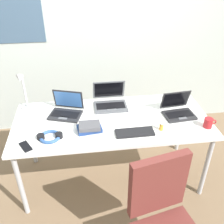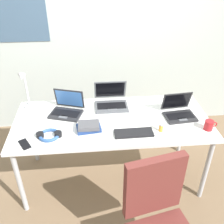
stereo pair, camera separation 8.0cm
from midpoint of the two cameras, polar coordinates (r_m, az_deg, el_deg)
ground_plane at (r=2.88m, az=0.82°, el=-13.89°), size 12.00×12.00×0.00m
wall_back at (r=3.17m, az=-1.19°, el=18.28°), size 6.00×0.13×2.60m
desk at (r=2.43m, az=0.94°, el=-2.73°), size 1.80×0.80×0.74m
desk_lamp at (r=2.59m, az=-17.67°, el=4.60°), size 0.12×0.18×0.40m
laptop_by_keyboard at (r=2.51m, az=15.42°, el=0.05°), size 0.30×0.27×0.21m
laptop_mid_desk at (r=2.58m, az=0.69°, el=2.38°), size 0.32×0.29×0.23m
laptop_front_right at (r=2.49m, az=-9.00°, el=0.61°), size 0.35×0.31×0.22m
external_keyboard at (r=2.22m, az=5.85°, el=-4.62°), size 0.33×0.12×0.02m
computer_mouse at (r=2.77m, az=12.99°, el=3.04°), size 0.10×0.11×0.03m
cell_phone at (r=2.20m, az=-17.70°, el=-6.78°), size 0.12×0.15×0.01m
headphones at (r=2.23m, az=-12.68°, el=-4.97°), size 0.21×0.18×0.04m
pill_bottle at (r=2.27m, az=11.74°, el=-3.30°), size 0.04×0.04×0.08m
book_stack at (r=2.24m, az=-4.14°, el=-3.29°), size 0.22×0.16×0.07m
coffee_mug at (r=2.41m, az=21.48°, el=-2.71°), size 0.11×0.08×0.09m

